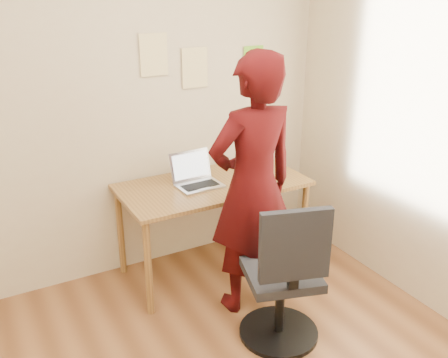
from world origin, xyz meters
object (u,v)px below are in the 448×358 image
phone (250,184)px  office_chair (284,284)px  laptop (196,178)px  desk (213,194)px  person (253,187)px

phone → office_chair: office_chair is taller
laptop → phone: laptop is taller
phone → office_chair: 0.90m
desk → phone: 0.29m
laptop → phone: size_ratio=2.22×
desk → phone: (0.22, -0.17, 0.09)m
laptop → person: bearing=-77.4°
desk → person: (0.03, -0.52, 0.24)m
phone → person: size_ratio=0.08×
office_chair → person: (0.05, 0.46, 0.47)m
person → desk: bearing=-88.7°
desk → laptop: 0.19m
desk → phone: size_ratio=9.27×
desk → laptop: (-0.12, 0.03, 0.14)m
laptop → phone: bearing=-33.2°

